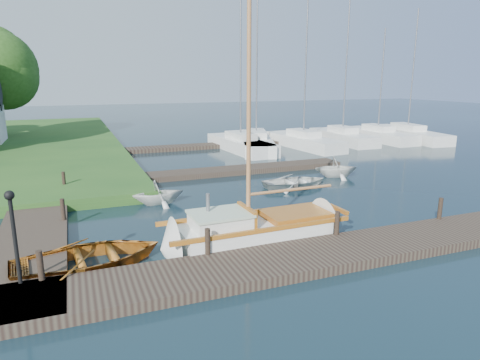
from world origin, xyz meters
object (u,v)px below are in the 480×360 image
object	(u,v)px
marina_boat_4	(303,140)
tender_c	(295,180)
marina_boat_6	(378,134)
sailboat	(258,232)
marina_boat_7	(407,133)
marina_boat_3	(256,141)
mooring_post_4	(63,209)
mooring_post_0	(40,265)
mooring_post_5	(64,180)
marina_boat_2	(241,143)
tender_b	(158,191)
tender_d	(336,166)
mooring_post_1	(208,242)
lamp_post	(13,225)
mooring_post_2	(337,223)
mooring_post_3	(440,208)
dinghy	(89,254)
marina_boat_5	(342,136)

from	to	relation	value
marina_boat_4	tender_c	bearing A→B (deg)	143.15
marina_boat_6	sailboat	bearing A→B (deg)	131.81
marina_boat_7	marina_boat_3	bearing A→B (deg)	95.63
mooring_post_4	sailboat	bearing A→B (deg)	-32.52
mooring_post_0	marina_boat_4	distance (m)	25.89
mooring_post_5	marina_boat_2	xyz separation A→B (m)	(12.49, 8.78, -0.12)
tender_b	tender_d	distance (m)	10.43
mooring_post_0	tender_d	bearing A→B (deg)	29.96
marina_boat_3	marina_boat_4	bearing A→B (deg)	-86.69
mooring_post_1	lamp_post	world-z (taller)	lamp_post
mooring_post_2	marina_boat_6	distance (m)	25.96
tender_c	marina_boat_2	distance (m)	11.60
marina_boat_4	mooring_post_2	bearing A→B (deg)	148.00
sailboat	marina_boat_2	world-z (taller)	marina_boat_2
mooring_post_3	dinghy	world-z (taller)	mooring_post_3
mooring_post_3	marina_boat_3	world-z (taller)	marina_boat_3
tender_b	marina_boat_4	distance (m)	18.08
mooring_post_5	tender_c	distance (m)	11.27
tender_b	marina_boat_3	size ratio (longest dim) A/B	0.19
marina_boat_5	marina_boat_2	bearing A→B (deg)	96.22
sailboat	marina_boat_2	distance (m)	18.80
lamp_post	dinghy	world-z (taller)	lamp_post
mooring_post_2	lamp_post	distance (m)	9.57
mooring_post_2	mooring_post_3	distance (m)	4.50
mooring_post_2	dinghy	bearing A→B (deg)	172.77
mooring_post_0	sailboat	size ratio (longest dim) A/B	0.08
dinghy	mooring_post_1	bearing A→B (deg)	-113.27
mooring_post_2	tender_c	world-z (taller)	mooring_post_2
mooring_post_3	tender_c	distance (m)	7.59
sailboat	mooring_post_2	bearing A→B (deg)	-26.24
mooring_post_3	marina_boat_3	bearing A→B (deg)	86.80
sailboat	dinghy	bearing A→B (deg)	179.71
tender_c	mooring_post_4	bearing A→B (deg)	103.50
mooring_post_0	tender_d	world-z (taller)	tender_d
mooring_post_0	mooring_post_1	xyz separation A→B (m)	(4.50, 0.00, 0.00)
sailboat	marina_boat_7	bearing A→B (deg)	36.76
mooring_post_5	dinghy	size ratio (longest dim) A/B	0.19
mooring_post_1	mooring_post_0	bearing A→B (deg)	180.00
lamp_post	marina_boat_7	distance (m)	35.42
marina_boat_2	marina_boat_6	bearing A→B (deg)	-91.23
lamp_post	marina_boat_4	bearing A→B (deg)	44.47
tender_c	marina_boat_2	bearing A→B (deg)	-6.09
tender_b	sailboat	bearing A→B (deg)	-160.67
marina_boat_5	marina_boat_7	xyz separation A→B (m)	(6.66, -0.47, -0.02)
marina_boat_3	marina_boat_7	bearing A→B (deg)	-71.92
dinghy	marina_boat_7	xyz separation A→B (m)	(28.15, 18.02, 0.13)
dinghy	sailboat	bearing A→B (deg)	-95.39
mooring_post_0	mooring_post_4	size ratio (longest dim) A/B	1.00
tender_b	marina_boat_7	xyz separation A→B (m)	(25.01, 12.20, -0.02)
mooring_post_4	dinghy	xyz separation A→B (m)	(0.71, -4.01, -0.27)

